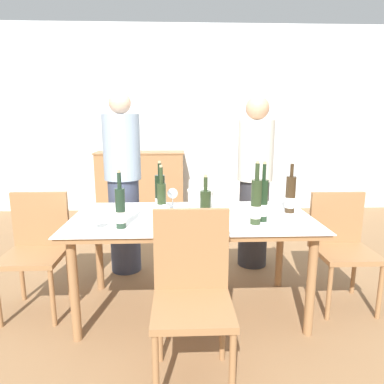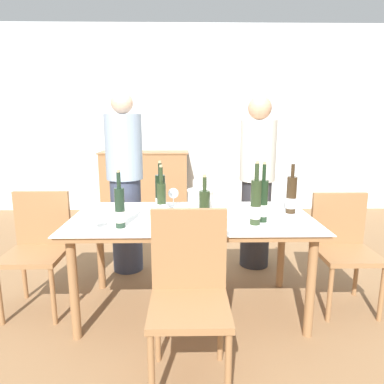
{
  "view_description": "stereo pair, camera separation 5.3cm",
  "coord_description": "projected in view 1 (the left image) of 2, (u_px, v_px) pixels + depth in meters",
  "views": [
    {
      "loc": [
        -0.09,
        -2.37,
        1.41
      ],
      "look_at": [
        0.0,
        0.0,
        0.91
      ],
      "focal_mm": 32.0,
      "sensor_mm": 36.0,
      "label": 1
    },
    {
      "loc": [
        -0.04,
        -2.38,
        1.41
      ],
      "look_at": [
        0.0,
        0.0,
        0.91
      ],
      "focal_mm": 32.0,
      "sensor_mm": 36.0,
      "label": 2
    }
  ],
  "objects": [
    {
      "name": "wine_glass_2",
      "position": [
        173.0,
        194.0,
        2.71
      ],
      "size": [
        0.08,
        0.08,
        0.15
      ],
      "color": "white",
      "rests_on": "dining_table"
    },
    {
      "name": "wine_glass_0",
      "position": [
        164.0,
        211.0,
        2.21
      ],
      "size": [
        0.09,
        0.09,
        0.15
      ],
      "color": "white",
      "rests_on": "dining_table"
    },
    {
      "name": "ground_plane",
      "position": [
        192.0,
        308.0,
        2.61
      ],
      "size": [
        12.0,
        12.0,
        0.0
      ],
      "primitive_type": "plane",
      "color": "olive"
    },
    {
      "name": "sideboard_cabinet",
      "position": [
        141.0,
        183.0,
        5.16
      ],
      "size": [
        1.31,
        0.46,
        0.95
      ],
      "color": "#996B42",
      "rests_on": "ground_plane"
    },
    {
      "name": "person_host",
      "position": [
        123.0,
        185.0,
        3.13
      ],
      "size": [
        0.33,
        0.33,
        1.66
      ],
      "color": "#383F56",
      "rests_on": "ground_plane"
    },
    {
      "name": "back_wall",
      "position": [
        184.0,
        121.0,
        5.28
      ],
      "size": [
        8.0,
        0.1,
        2.8
      ],
      "color": "silver",
      "rests_on": "ground_plane"
    },
    {
      "name": "ice_bucket",
      "position": [
        201.0,
        204.0,
        2.35
      ],
      "size": [
        0.18,
        0.18,
        0.22
      ],
      "color": "white",
      "rests_on": "dining_table"
    },
    {
      "name": "wine_bottle_6",
      "position": [
        290.0,
        195.0,
        2.55
      ],
      "size": [
        0.07,
        0.07,
        0.37
      ],
      "color": "#332314",
      "rests_on": "dining_table"
    },
    {
      "name": "chair_left_end",
      "position": [
        37.0,
        244.0,
        2.55
      ],
      "size": [
        0.42,
        0.42,
        0.88
      ],
      "color": "#996B42",
      "rests_on": "ground_plane"
    },
    {
      "name": "chair_near_front",
      "position": [
        192.0,
        285.0,
        1.85
      ],
      "size": [
        0.42,
        0.42,
        0.93
      ],
      "color": "#996B42",
      "rests_on": "ground_plane"
    },
    {
      "name": "wine_bottle_2",
      "position": [
        205.0,
        210.0,
        2.17
      ],
      "size": [
        0.07,
        0.07,
        0.35
      ],
      "color": "#28381E",
      "rests_on": "dining_table"
    },
    {
      "name": "dining_table",
      "position": [
        192.0,
        226.0,
        2.48
      ],
      "size": [
        1.72,
        0.89,
        0.73
      ],
      "color": "#996B42",
      "rests_on": "ground_plane"
    },
    {
      "name": "chair_right_end",
      "position": [
        341.0,
        241.0,
        2.64
      ],
      "size": [
        0.42,
        0.42,
        0.86
      ],
      "color": "#996B42",
      "rests_on": "ground_plane"
    },
    {
      "name": "wine_bottle_0",
      "position": [
        263.0,
        201.0,
        2.32
      ],
      "size": [
        0.07,
        0.07,
        0.41
      ],
      "color": "black",
      "rests_on": "dining_table"
    },
    {
      "name": "wine_bottle_5",
      "position": [
        120.0,
        209.0,
        2.18
      ],
      "size": [
        0.06,
        0.06,
        0.38
      ],
      "color": "#1E3323",
      "rests_on": "dining_table"
    },
    {
      "name": "person_guest_left",
      "position": [
        255.0,
        184.0,
        3.26
      ],
      "size": [
        0.33,
        0.33,
        1.63
      ],
      "color": "#2D2D33",
      "rests_on": "ground_plane"
    },
    {
      "name": "wine_bottle_1",
      "position": [
        162.0,
        201.0,
        2.39
      ],
      "size": [
        0.06,
        0.06,
        0.38
      ],
      "color": "#28381E",
      "rests_on": "dining_table"
    },
    {
      "name": "wine_bottle_3",
      "position": [
        256.0,
        203.0,
        2.26
      ],
      "size": [
        0.07,
        0.07,
        0.42
      ],
      "color": "#28381E",
      "rests_on": "dining_table"
    },
    {
      "name": "wine_bottle_4",
      "position": [
        160.0,
        196.0,
        2.51
      ],
      "size": [
        0.07,
        0.07,
        0.39
      ],
      "color": "black",
      "rests_on": "dining_table"
    },
    {
      "name": "wine_glass_1",
      "position": [
        93.0,
        215.0,
        2.11
      ],
      "size": [
        0.07,
        0.07,
        0.15
      ],
      "color": "white",
      "rests_on": "dining_table"
    }
  ]
}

